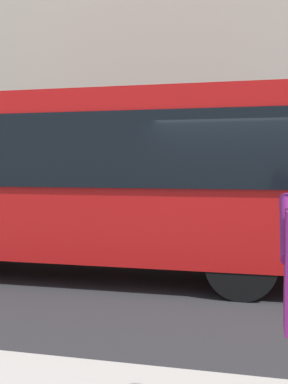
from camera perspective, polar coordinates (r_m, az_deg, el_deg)
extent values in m
plane|color=#2B2B2D|center=(7.76, 11.75, -10.93)|extent=(60.00, 60.00, 0.00)
cube|color=beige|center=(14.91, 13.16, 19.09)|extent=(28.00, 0.80, 12.00)
cube|color=red|center=(8.64, -8.57, 1.93)|extent=(9.00, 2.50, 2.60)
cube|color=black|center=(7.50, -12.32, 4.77)|extent=(7.60, 0.06, 1.10)
cylinder|color=black|center=(9.18, 11.94, -5.56)|extent=(1.00, 0.28, 1.00)
cylinder|color=black|center=(7.02, 11.25, -8.23)|extent=(1.00, 0.28, 1.00)
cylinder|color=#6B1960|center=(2.92, 16.38, -3.92)|extent=(0.09, 0.48, 0.37)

